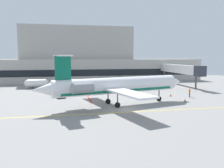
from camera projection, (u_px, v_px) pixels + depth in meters
ground at (124, 110)px, 37.48m from camera, size 120.00×120.00×0.11m
terminal_building at (89, 61)px, 81.21m from camera, size 74.31×11.20×18.68m
jet_bridge_west at (180, 69)px, 68.43m from camera, size 2.40×23.66×6.08m
regional_jet at (116, 86)px, 40.15m from camera, size 28.00×22.47×8.58m
baggage_tug at (61, 85)px, 61.99m from camera, size 3.25×3.95×1.83m
pushback_tractor at (123, 83)px, 67.40m from camera, size 3.38×2.87×2.15m
belt_loader at (59, 92)px, 48.94m from camera, size 2.49×3.80×2.23m
fuel_tank at (37, 83)px, 62.44m from camera, size 6.19×2.53×2.39m
marshaller at (190, 92)px, 48.83m from camera, size 0.42×0.79×1.95m
safety_cone_alpha at (171, 95)px, 50.00m from camera, size 0.47×0.47×0.55m
safety_cone_bravo at (185, 100)px, 43.97m from camera, size 0.47×0.47×0.55m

